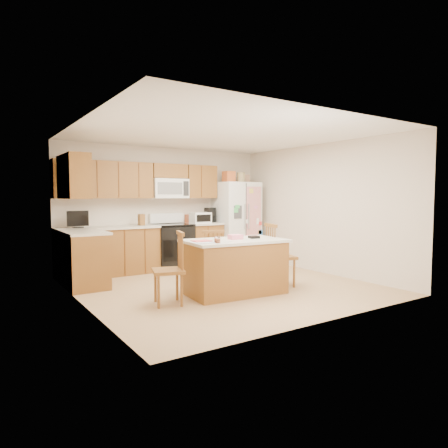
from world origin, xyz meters
TOP-DOWN VIEW (x-y plane):
  - ground at (0.00, 0.00)m, footprint 4.50×4.50m
  - room_shell at (0.00, 0.00)m, footprint 4.60×4.60m
  - cabinetry at (-0.98, 1.79)m, footprint 3.36×1.56m
  - stove at (0.00, 1.94)m, footprint 0.76×0.65m
  - refrigerator at (1.57, 1.87)m, footprint 0.90×0.79m
  - island at (-0.13, -0.52)m, footprint 1.61×1.01m
  - windsor_chair_left at (-1.23, -0.53)m, footprint 0.52×0.53m
  - windsor_chair_back at (-0.07, 0.26)m, footprint 0.50×0.49m
  - windsor_chair_right at (0.78, -0.50)m, footprint 0.53×0.54m

SIDE VIEW (x-z plane):
  - ground at x=0.00m, z-range 0.00..0.00m
  - island at x=-0.13m, z-range -0.04..0.88m
  - windsor_chair_back at x=-0.07m, z-range -0.03..0.90m
  - stove at x=0.00m, z-range -0.09..1.04m
  - windsor_chair_left at x=-1.23m, z-range -0.03..0.98m
  - windsor_chair_right at x=0.78m, z-range -0.03..1.01m
  - cabinetry at x=-0.98m, z-range -0.16..1.99m
  - refrigerator at x=1.57m, z-range -0.10..1.94m
  - room_shell at x=0.00m, z-range 0.18..2.70m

